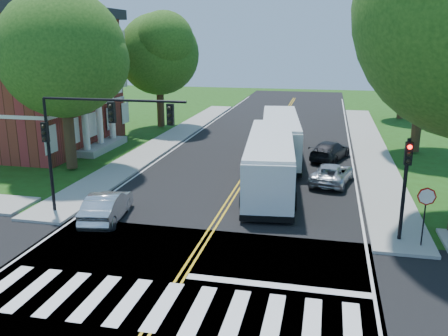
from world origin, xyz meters
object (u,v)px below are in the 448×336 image
(signal_ne, at_px, (406,176))
(bus_follow, at_px, (280,136))
(bus_lead, at_px, (270,161))
(suv, at_px, (332,174))
(signal_nw, at_px, (91,129))
(dark_sedan, at_px, (330,151))
(hatchback, at_px, (107,206))

(signal_ne, bearing_deg, bus_follow, 115.30)
(bus_lead, bearing_deg, suv, -160.64)
(signal_nw, distance_m, dark_sedan, 18.30)
(dark_sedan, bearing_deg, signal_ne, 120.81)
(bus_lead, relative_size, hatchback, 2.84)
(signal_nw, height_order, dark_sedan, signal_nw)
(signal_nw, height_order, suv, signal_nw)
(signal_nw, xyz_separation_m, suv, (11.22, 8.16, -3.76))
(signal_ne, bearing_deg, suv, 109.21)
(signal_nw, distance_m, bus_follow, 16.06)
(bus_follow, height_order, dark_sedan, bus_follow)
(bus_lead, bearing_deg, bus_follow, -94.47)
(hatchback, distance_m, suv, 13.49)
(signal_ne, relative_size, hatchback, 1.04)
(bus_follow, distance_m, hatchback, 15.78)
(signal_ne, xyz_separation_m, suv, (-2.84, 8.15, -2.35))
(bus_lead, distance_m, hatchback, 9.75)
(hatchback, bearing_deg, suv, -149.97)
(bus_lead, distance_m, bus_follow, 7.46)
(signal_ne, distance_m, bus_follow, 15.47)
(bus_lead, relative_size, suv, 2.76)
(signal_nw, distance_m, signal_ne, 14.13)
(signal_nw, xyz_separation_m, signal_ne, (14.06, 0.01, -1.41))
(hatchback, height_order, suv, hatchback)
(signal_nw, height_order, bus_follow, signal_nw)
(signal_ne, height_order, dark_sedan, signal_ne)
(signal_nw, xyz_separation_m, bus_lead, (7.66, 6.48, -2.75))
(signal_nw, xyz_separation_m, hatchback, (0.69, -0.28, -3.67))
(signal_ne, bearing_deg, hatchback, -178.76)
(bus_follow, distance_m, suv, 6.96)
(bus_lead, xyz_separation_m, dark_sedan, (3.41, 7.61, -0.95))
(signal_ne, bearing_deg, bus_lead, 134.67)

